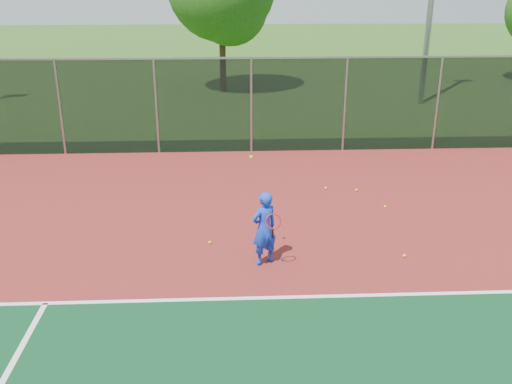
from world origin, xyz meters
TOP-DOWN VIEW (x-y plane):
  - court_apron at (0.00, 2.00)m, footprint 30.00×20.00m
  - fence_back at (0.00, 12.00)m, footprint 30.00×0.06m
  - tennis_player at (-3.04, 4.34)m, footprint 0.67×0.71m
  - practice_ball_0 at (-1.13, 8.40)m, footprint 0.07×0.07m
  - practice_ball_2 at (-0.34, 8.23)m, footprint 0.07×0.07m
  - practice_ball_3 at (-0.14, 4.45)m, footprint 0.07×0.07m
  - practice_ball_4 at (-4.16, 5.25)m, footprint 0.07×0.07m
  - practice_ball_5 at (0.14, 7.06)m, footprint 0.07×0.07m

SIDE VIEW (x-z plane):
  - court_apron at x=0.00m, z-range 0.00..0.02m
  - practice_ball_0 at x=-1.13m, z-range 0.02..0.09m
  - practice_ball_2 at x=-0.34m, z-range 0.02..0.09m
  - practice_ball_3 at x=-0.14m, z-range 0.02..0.09m
  - practice_ball_4 at x=-4.16m, z-range 0.02..0.09m
  - practice_ball_5 at x=0.14m, z-range 0.02..0.09m
  - tennis_player at x=-3.04m, z-range -0.34..1.91m
  - fence_back at x=0.00m, z-range 0.05..3.08m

